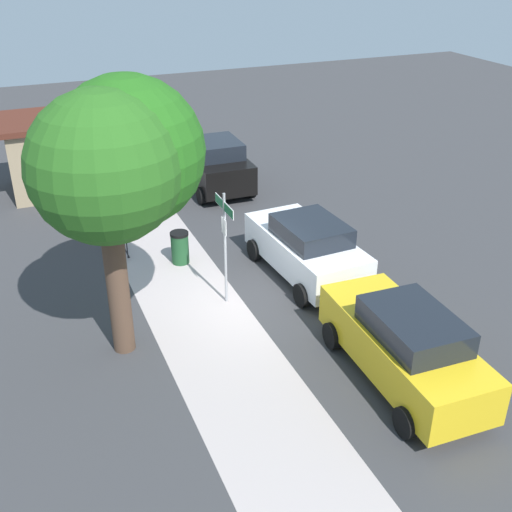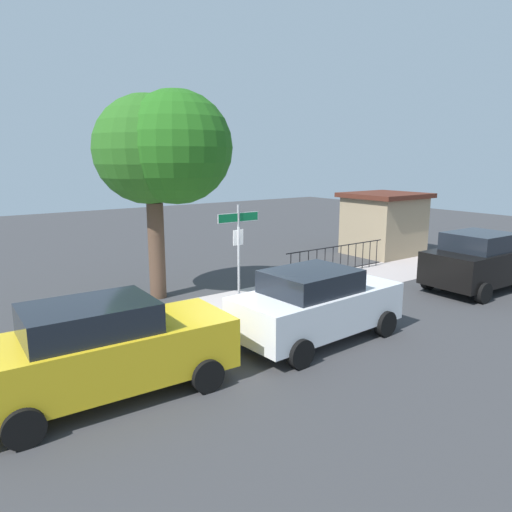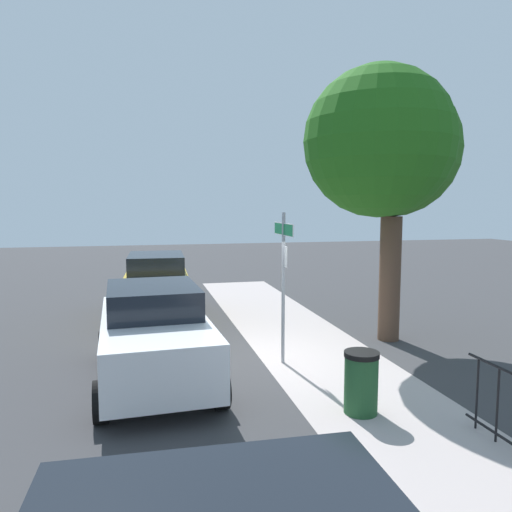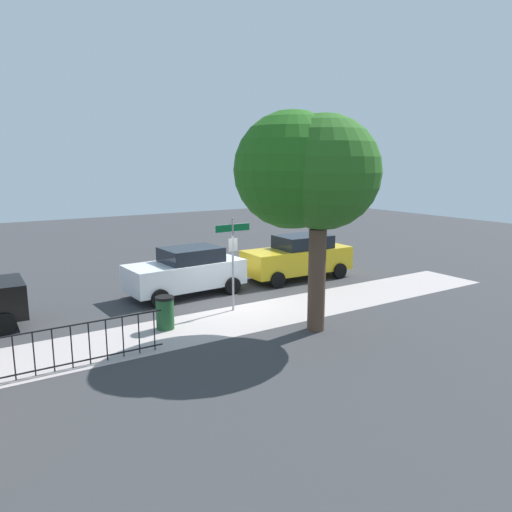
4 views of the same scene
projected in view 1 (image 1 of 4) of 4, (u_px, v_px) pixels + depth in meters
The scene contains 10 objects.
ground_plane at pixel (245, 305), 16.62m from camera, with size 60.00×60.00×0.00m, color #38383A.
sidewalk_strip at pixel (177, 279), 17.82m from camera, with size 24.00×2.60×0.00m, color #AFA29F.
street_sign at pixel (225, 229), 15.81m from camera, with size 1.29×0.07×3.09m.
shade_tree at pixel (117, 161), 13.01m from camera, with size 3.87×3.88×6.27m.
car_yellow at pixel (404, 345), 13.44m from camera, with size 4.67×2.07×1.83m.
car_white at pixel (307, 247), 17.65m from camera, with size 4.37×2.23×1.76m.
car_black at pixel (215, 164), 23.72m from camera, with size 4.20×2.23×1.93m.
iron_fence at pixel (112, 213), 20.59m from camera, with size 4.95×0.04×1.07m.
utility_shed at pixel (45, 154), 23.35m from camera, with size 3.31×3.04×2.77m.
trash_bin at pixel (180, 247), 18.52m from camera, with size 0.55×0.55×0.98m.
Camera 1 is at (-13.18, 5.17, 8.81)m, focal length 44.07 mm.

